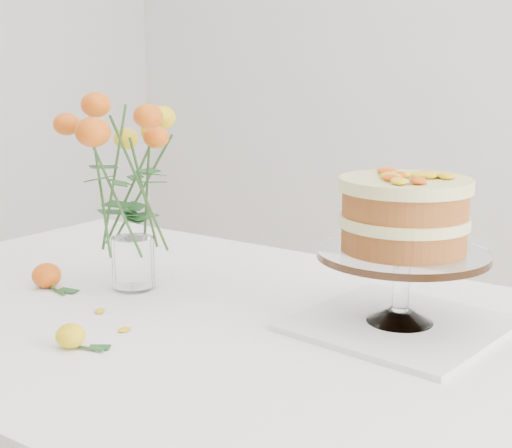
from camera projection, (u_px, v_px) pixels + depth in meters
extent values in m
cube|color=tan|center=(190.00, 324.00, 1.26)|extent=(1.40, 0.90, 0.04)
cylinder|color=tan|center=(109.00, 369.00, 1.98)|extent=(0.06, 0.06, 0.71)
cube|color=white|center=(190.00, 312.00, 1.25)|extent=(1.42, 0.92, 0.01)
cube|color=white|center=(320.00, 300.00, 1.64)|extent=(1.42, 0.01, 0.20)
cube|color=white|center=(399.00, 324.00, 1.17)|extent=(0.34, 0.34, 0.01)
cylinder|color=white|center=(401.00, 284.00, 1.15)|extent=(0.03, 0.03, 0.09)
cylinder|color=white|center=(403.00, 254.00, 1.14)|extent=(0.28, 0.28, 0.01)
cylinder|color=#974E22|center=(403.00, 238.00, 1.14)|extent=(0.26, 0.26, 0.04)
cylinder|color=beige|center=(404.00, 221.00, 1.13)|extent=(0.27, 0.27, 0.02)
cylinder|color=#974E22|center=(405.00, 203.00, 1.12)|extent=(0.26, 0.26, 0.04)
cylinder|color=beige|center=(406.00, 184.00, 1.12)|extent=(0.28, 0.28, 0.02)
cylinder|color=white|center=(134.00, 287.00, 1.37)|extent=(0.07, 0.07, 0.01)
cylinder|color=white|center=(133.00, 261.00, 1.36)|extent=(0.08, 0.08, 0.09)
ellipsoid|color=yellow|center=(70.00, 336.00, 1.08)|extent=(0.04, 0.04, 0.04)
cylinder|color=#2B5120|center=(88.00, 349.00, 1.07)|extent=(0.05, 0.02, 0.00)
ellipsoid|color=#E1520A|center=(47.00, 275.00, 1.38)|extent=(0.06, 0.06, 0.05)
cylinder|color=#2B5120|center=(56.00, 291.00, 1.35)|extent=(0.07, 0.02, 0.01)
ellipsoid|color=yellow|center=(100.00, 311.00, 1.24)|extent=(0.03, 0.02, 0.00)
ellipsoid|color=yellow|center=(124.00, 330.00, 1.15)|extent=(0.03, 0.02, 0.00)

